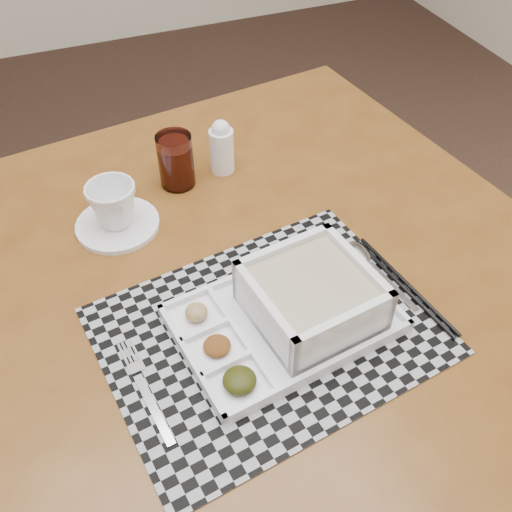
# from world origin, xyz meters

# --- Properties ---
(floor) EXTENTS (5.00, 5.00, 0.00)m
(floor) POSITION_xyz_m (0.00, 0.00, 0.00)
(floor) COLOR black
(floor) RESTS_ON ground
(dining_table) EXTENTS (1.25, 1.25, 0.83)m
(dining_table) POSITION_xyz_m (0.23, -0.36, 0.75)
(dining_table) COLOR #5B3110
(dining_table) RESTS_ON ground
(placemat) EXTENTS (0.53, 0.43, 0.00)m
(placemat) POSITION_xyz_m (0.24, -0.46, 0.83)
(placemat) COLOR #97979E
(placemat) RESTS_ON dining_table
(serving_tray) EXTENTS (0.35, 0.26, 0.09)m
(serving_tray) POSITION_xyz_m (0.29, -0.46, 0.87)
(serving_tray) COLOR white
(serving_tray) RESTS_ON placemat
(fork) EXTENTS (0.04, 0.19, 0.00)m
(fork) POSITION_xyz_m (0.04, -0.49, 0.84)
(fork) COLOR silver
(fork) RESTS_ON placemat
(spoon) EXTENTS (0.04, 0.18, 0.01)m
(spoon) POSITION_xyz_m (0.45, -0.38, 0.84)
(spoon) COLOR silver
(spoon) RESTS_ON placemat
(chopsticks) EXTENTS (0.05, 0.24, 0.01)m
(chopsticks) POSITION_xyz_m (0.48, -0.46, 0.84)
(chopsticks) COLOR black
(chopsticks) RESTS_ON placemat
(saucer) EXTENTS (0.15, 0.15, 0.01)m
(saucer) POSITION_xyz_m (0.08, -0.14, 0.84)
(saucer) COLOR white
(saucer) RESTS_ON dining_table
(cup) EXTENTS (0.11, 0.11, 0.08)m
(cup) POSITION_xyz_m (0.08, -0.14, 0.88)
(cup) COLOR white
(cup) RESTS_ON saucer
(juice_glass) EXTENTS (0.07, 0.07, 0.11)m
(juice_glass) POSITION_xyz_m (0.21, -0.06, 0.88)
(juice_glass) COLOR white
(juice_glass) RESTS_ON dining_table
(creamer_bottle) EXTENTS (0.05, 0.05, 0.11)m
(creamer_bottle) POSITION_xyz_m (0.31, -0.05, 0.89)
(creamer_bottle) COLOR white
(creamer_bottle) RESTS_ON dining_table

